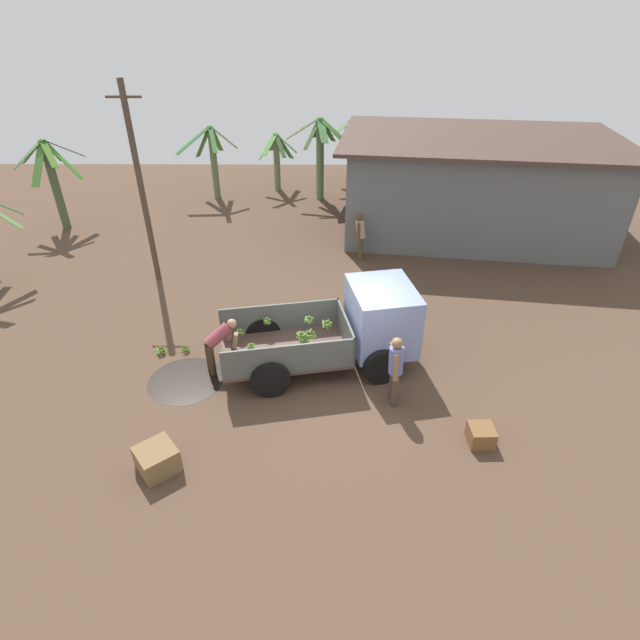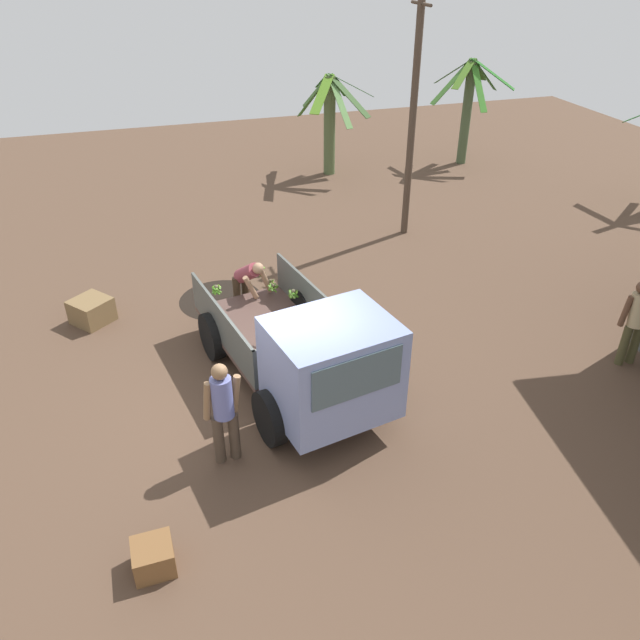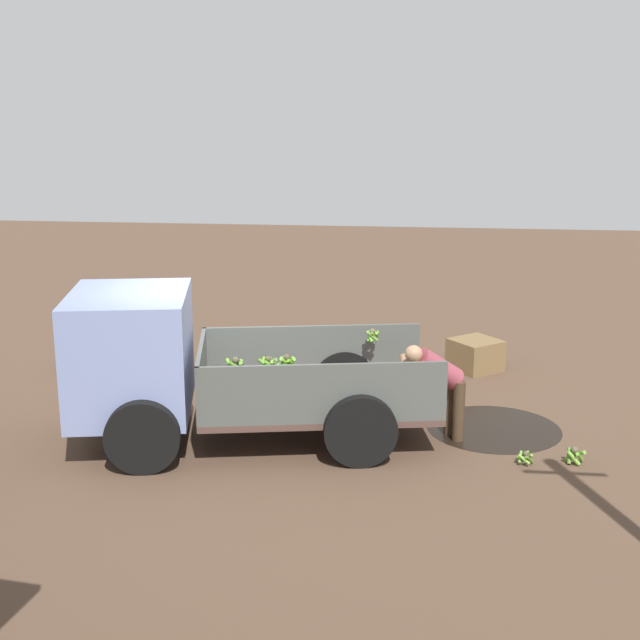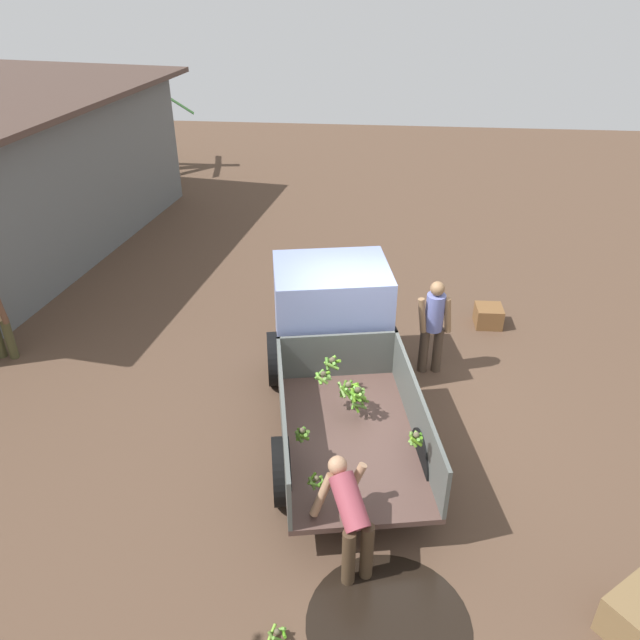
{
  "view_description": "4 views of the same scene",
  "coord_description": "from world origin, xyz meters",
  "px_view_note": "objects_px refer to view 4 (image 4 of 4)",
  "views": [
    {
      "loc": [
        -0.36,
        -8.98,
        7.27
      ],
      "look_at": [
        -0.44,
        0.86,
        1.02
      ],
      "focal_mm": 28.0,
      "sensor_mm": 36.0,
      "label": 1
    },
    {
      "loc": [
        7.9,
        -1.51,
        6.51
      ],
      "look_at": [
        -0.01,
        0.94,
        1.36
      ],
      "focal_mm": 35.0,
      "sensor_mm": 36.0,
      "label": 2
    },
    {
      "loc": [
        -2.45,
        10.86,
        4.22
      ],
      "look_at": [
        -1.29,
        0.44,
        1.54
      ],
      "focal_mm": 50.0,
      "sensor_mm": 36.0,
      "label": 3
    },
    {
      "loc": [
        -7.48,
        0.2,
        6.01
      ],
      "look_at": [
        0.16,
        0.91,
        1.45
      ],
      "focal_mm": 35.0,
      "sensor_mm": 36.0,
      "label": 4
    }
  ],
  "objects_px": {
    "cargo_truck": "(335,335)",
    "wooden_crate_1": "(488,316)",
    "person_worker_loading": "(350,514)",
    "banana_bunch_on_ground_0": "(277,634)",
    "person_foreground_visitor": "(434,323)"
  },
  "relations": [
    {
      "from": "person_foreground_visitor",
      "to": "banana_bunch_on_ground_0",
      "type": "relative_size",
      "value": 7.91
    },
    {
      "from": "banana_bunch_on_ground_0",
      "to": "wooden_crate_1",
      "type": "distance_m",
      "value": 7.12
    },
    {
      "from": "person_foreground_visitor",
      "to": "person_worker_loading",
      "type": "xyz_separation_m",
      "value": [
        -3.88,
        1.13,
        -0.16
      ]
    },
    {
      "from": "cargo_truck",
      "to": "banana_bunch_on_ground_0",
      "type": "bearing_deg",
      "value": 165.7
    },
    {
      "from": "person_foreground_visitor",
      "to": "wooden_crate_1",
      "type": "distance_m",
      "value": 2.1
    },
    {
      "from": "banana_bunch_on_ground_0",
      "to": "wooden_crate_1",
      "type": "relative_size",
      "value": 0.44
    },
    {
      "from": "cargo_truck",
      "to": "wooden_crate_1",
      "type": "height_order",
      "value": "cargo_truck"
    },
    {
      "from": "person_worker_loading",
      "to": "wooden_crate_1",
      "type": "distance_m",
      "value": 5.96
    },
    {
      "from": "cargo_truck",
      "to": "wooden_crate_1",
      "type": "xyz_separation_m",
      "value": [
        2.21,
        -2.7,
        -0.81
      ]
    },
    {
      "from": "person_worker_loading",
      "to": "banana_bunch_on_ground_0",
      "type": "xyz_separation_m",
      "value": [
        -1.01,
        0.66,
        -0.66
      ]
    },
    {
      "from": "person_foreground_visitor",
      "to": "person_worker_loading",
      "type": "relative_size",
      "value": 1.31
    },
    {
      "from": "person_worker_loading",
      "to": "cargo_truck",
      "type": "bearing_deg",
      "value": -19.9
    },
    {
      "from": "person_worker_loading",
      "to": "banana_bunch_on_ground_0",
      "type": "distance_m",
      "value": 1.38
    },
    {
      "from": "person_worker_loading",
      "to": "banana_bunch_on_ground_0",
      "type": "bearing_deg",
      "value": 119.95
    },
    {
      "from": "person_foreground_visitor",
      "to": "person_worker_loading",
      "type": "height_order",
      "value": "person_foreground_visitor"
    }
  ]
}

